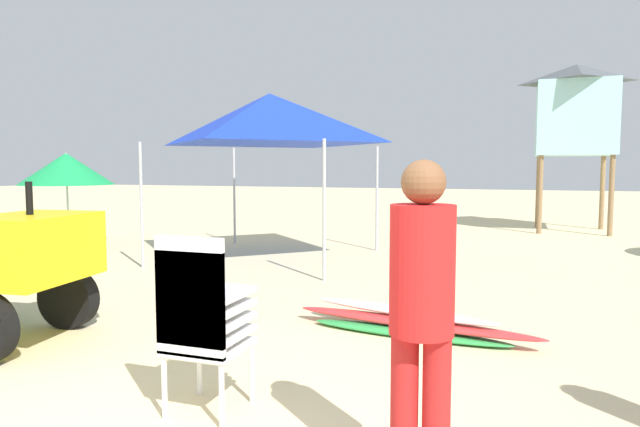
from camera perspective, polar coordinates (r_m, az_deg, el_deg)
The scene contains 6 objects.
stacked_plastic_chairs at distance 3.76m, azimuth -12.02°, elevation -9.71°, with size 0.48×0.48×1.20m.
surfboard_pile at distance 5.65m, azimuth 8.94°, elevation -10.84°, with size 2.50×0.78×0.24m.
lifeguard_near_center at distance 2.84m, azimuth 10.28°, elevation -9.05°, with size 0.32×0.32×1.67m.
popup_canopy at distance 10.04m, azimuth -5.13°, elevation 9.52°, with size 3.17×3.17×2.92m.
lifeguard_tower at distance 15.60m, azimuth 24.47°, elevation 9.54°, with size 1.98×1.98×4.17m.
beach_umbrella_mid at distance 12.60m, azimuth -24.33°, elevation 4.15°, with size 1.86×1.86×1.92m.
Camera 1 is at (1.81, -2.36, 1.63)m, focal length 31.55 mm.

